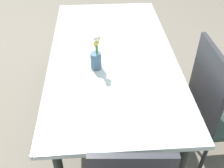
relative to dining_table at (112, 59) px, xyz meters
The scene contains 4 objects.
ground_plane 0.70m from the dining_table, 90.63° to the right, with size 12.00×12.00×0.00m, color #756B5B.
dining_table is the anchor object (origin of this frame).
chair_near_left 0.86m from the dining_table, 119.13° to the right, with size 0.50×0.50×1.01m.
flower_vase 0.28m from the dining_table, 147.45° to the left, with size 0.08×0.08×0.27m.
Camera 1 is at (-1.72, 0.21, 1.87)m, focal length 42.69 mm.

